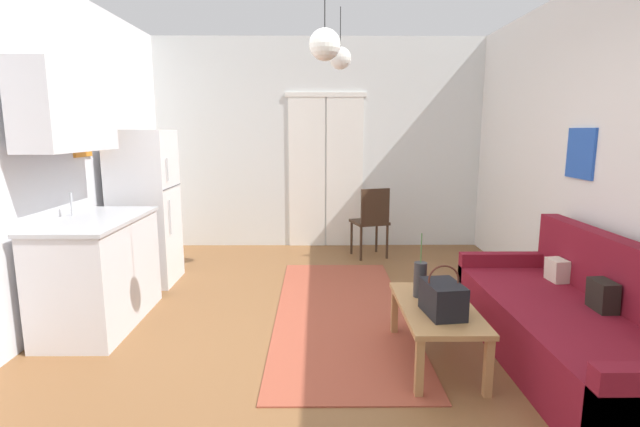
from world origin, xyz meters
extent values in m
cube|color=brown|center=(0.00, 0.00, -0.05)|extent=(5.09, 7.41, 0.10)
cube|color=silver|center=(0.00, 3.46, 1.44)|extent=(4.69, 0.10, 2.87)
cube|color=white|center=(-0.17, 3.40, 1.04)|extent=(0.51, 0.02, 2.08)
cube|color=white|center=(0.36, 3.40, 1.04)|extent=(0.51, 0.02, 2.08)
cube|color=white|center=(0.09, 3.39, 2.11)|extent=(1.11, 0.03, 0.06)
cube|color=blue|center=(2.23, 0.85, 1.44)|extent=(0.02, 0.41, 0.43)
cube|color=orange|center=(-2.23, 1.28, 1.59)|extent=(0.02, 0.32, 0.40)
cube|color=#9E4733|center=(0.19, 0.86, 0.01)|extent=(1.17, 2.98, 0.01)
cube|color=maroon|center=(1.70, -0.13, 0.21)|extent=(0.87, 2.18, 0.42)
cube|color=maroon|center=(2.06, -0.13, 0.45)|extent=(0.15, 2.18, 0.89)
cube|color=maroon|center=(1.70, 0.91, 0.27)|extent=(0.87, 0.11, 0.54)
cube|color=black|center=(1.91, -0.15, 0.52)|extent=(0.13, 0.21, 0.21)
cube|color=beige|center=(1.92, 0.48, 0.51)|extent=(0.14, 0.19, 0.19)
cube|color=#B27F4C|center=(0.81, -0.05, 0.40)|extent=(0.51, 1.01, 0.04)
cube|color=#B27F4C|center=(0.60, -0.51, 0.19)|extent=(0.05, 0.05, 0.38)
cube|color=#B27F4C|center=(1.02, -0.51, 0.19)|extent=(0.05, 0.05, 0.38)
cube|color=#B27F4C|center=(0.60, 0.42, 0.19)|extent=(0.05, 0.05, 0.38)
cube|color=#B27F4C|center=(1.02, 0.42, 0.19)|extent=(0.05, 0.05, 0.38)
cylinder|color=#2D2D33|center=(0.73, 0.14, 0.55)|extent=(0.10, 0.10, 0.26)
cylinder|color=#477F42|center=(0.73, 0.14, 0.79)|extent=(0.01, 0.01, 0.22)
cube|color=black|center=(0.81, -0.21, 0.53)|extent=(0.26, 0.35, 0.22)
torus|color=#512319|center=(0.81, -0.21, 0.66)|extent=(0.21, 0.01, 0.21)
cube|color=white|center=(-1.86, 1.77, 0.82)|extent=(0.59, 0.61, 1.64)
cube|color=#4C4C51|center=(-1.56, 1.77, 1.04)|extent=(0.01, 0.59, 0.01)
cylinder|color=#B7BABF|center=(-1.55, 1.60, 1.24)|extent=(0.02, 0.02, 0.23)
cylinder|color=#B7BABF|center=(-1.55, 1.60, 0.75)|extent=(0.02, 0.02, 0.36)
cube|color=silver|center=(-1.87, 0.64, 0.44)|extent=(0.61, 1.21, 0.88)
cube|color=#B7BABF|center=(-1.87, 0.64, 0.90)|extent=(0.64, 1.24, 0.03)
cube|color=#999BA0|center=(-1.87, 0.76, 0.85)|extent=(0.36, 0.40, 0.10)
cylinder|color=#B7BABF|center=(-2.11, 0.76, 1.01)|extent=(0.02, 0.02, 0.20)
cube|color=silver|center=(-2.01, 0.64, 1.80)|extent=(0.32, 1.09, 0.67)
cylinder|color=#382619|center=(0.78, 3.01, 0.22)|extent=(0.03, 0.03, 0.45)
cylinder|color=#382619|center=(0.43, 2.91, 0.22)|extent=(0.03, 0.03, 0.45)
cylinder|color=#382619|center=(0.87, 2.69, 0.22)|extent=(0.03, 0.03, 0.45)
cylinder|color=#382619|center=(0.53, 2.59, 0.22)|extent=(0.03, 0.03, 0.45)
cube|color=#382619|center=(0.65, 2.80, 0.46)|extent=(0.52, 0.50, 0.04)
cube|color=#382619|center=(0.70, 2.63, 0.69)|extent=(0.37, 0.13, 0.45)
sphere|color=white|center=(0.02, 0.03, 2.18)|extent=(0.21, 0.21, 0.21)
cylinder|color=black|center=(0.21, 1.90, 2.68)|extent=(0.01, 0.01, 0.39)
sphere|color=white|center=(0.21, 1.90, 2.37)|extent=(0.23, 0.23, 0.23)
camera|label=1|loc=(-0.03, -3.19, 1.63)|focal=26.46mm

